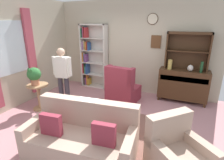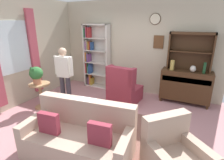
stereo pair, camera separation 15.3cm
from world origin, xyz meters
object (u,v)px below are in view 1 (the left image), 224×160
object	(u,v)px
bottle_wine	(202,67)
book_stack	(110,110)
bookshelf	(92,57)
coffee_table	(108,116)
vase_tall	(170,64)
plant_stand	(39,94)
armchair_floral	(178,157)
person_reading	(63,74)
potted_plant_large	(34,75)
couch_floral	(82,138)
sideboard_hutch	(188,46)
vase_round	(190,68)
wingback_chair	(122,89)
sideboard	(183,84)

from	to	relation	value
bottle_wine	book_stack	xyz separation A→B (m)	(-1.68, -2.02, -0.60)
bookshelf	coffee_table	size ratio (longest dim) A/B	2.62
vase_tall	plant_stand	bearing A→B (deg)	-147.54
armchair_floral	person_reading	bearing A→B (deg)	158.46
armchair_floral	potted_plant_large	bearing A→B (deg)	168.23
bottle_wine	plant_stand	world-z (taller)	bottle_wine
couch_floral	book_stack	size ratio (longest dim) A/B	8.67
armchair_floral	book_stack	xyz separation A→B (m)	(-1.37, 0.62, 0.17)
book_stack	sideboard_hutch	bearing A→B (deg)	59.92
plant_stand	person_reading	distance (m)	0.81
bookshelf	vase_tall	size ratio (longest dim) A/B	7.80
vase_round	couch_floral	distance (m)	3.34
wingback_chair	plant_stand	size ratio (longest dim) A/B	1.57
sideboard_hutch	vase_round	distance (m)	0.60
bottle_wine	potted_plant_large	xyz separation A→B (m)	(-3.75, -1.93, -0.13)
sideboard	vase_round	world-z (taller)	vase_round
vase_round	armchair_floral	size ratio (longest dim) A/B	0.16
couch_floral	wingback_chair	distance (m)	2.23
vase_round	bottle_wine	bearing A→B (deg)	-4.95
sideboard	coffee_table	bearing A→B (deg)	-120.73
sideboard_hutch	bottle_wine	xyz separation A→B (m)	(0.39, -0.20, -0.50)
person_reading	sideboard_hutch	bearing A→B (deg)	30.72
sideboard_hutch	coffee_table	world-z (taller)	sideboard_hutch
book_stack	bookshelf	bearing A→B (deg)	126.63
vase_tall	wingback_chair	world-z (taller)	vase_tall
book_stack	plant_stand	bearing A→B (deg)	175.84
vase_tall	couch_floral	bearing A→B (deg)	-109.87
vase_round	bottle_wine	size ratio (longest dim) A/B	0.60
couch_floral	plant_stand	world-z (taller)	couch_floral
sideboard	couch_floral	xyz separation A→B (m)	(-1.43, -2.95, -0.20)
vase_tall	coffee_table	xyz separation A→B (m)	(-0.91, -2.10, -0.70)
couch_floral	plant_stand	size ratio (longest dim) A/B	2.82
wingback_chair	book_stack	xyz separation A→B (m)	(0.25, -1.40, 0.08)
bookshelf	person_reading	bearing A→B (deg)	-87.26
bottle_wine	wingback_chair	distance (m)	2.14
armchair_floral	person_reading	size ratio (longest dim) A/B	0.69
bookshelf	armchair_floral	bearing A→B (deg)	-43.18
bookshelf	sideboard_hutch	xyz separation A→B (m)	(2.92, 0.02, 0.53)
plant_stand	person_reading	xyz separation A→B (m)	(0.51, 0.38, 0.50)
bookshelf	person_reading	xyz separation A→B (m)	(0.08, -1.67, -0.13)
sideboard	wingback_chair	bearing A→B (deg)	-155.05
vase_tall	bookshelf	bearing A→B (deg)	176.24
sideboard	potted_plant_large	bearing A→B (deg)	-149.04
sideboard_hutch	potted_plant_large	world-z (taller)	sideboard_hutch
vase_tall	person_reading	xyz separation A→B (m)	(-2.45, -1.50, -0.15)
sideboard	person_reading	bearing A→B (deg)	-150.93
couch_floral	vase_round	bearing A→B (deg)	61.62
couch_floral	coffee_table	size ratio (longest dim) A/B	2.36
sideboard_hutch	potted_plant_large	bearing A→B (deg)	-147.69
sideboard_hutch	vase_round	size ratio (longest dim) A/B	6.47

